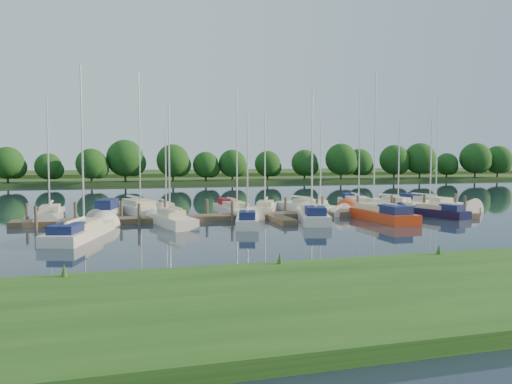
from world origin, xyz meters
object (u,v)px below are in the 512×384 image
object	(u,v)px
dock	(273,216)
sailboat_n_0	(50,217)
motorboat	(107,212)
sailboat_s_2	(247,221)
sailboat_n_5	(265,210)

from	to	relation	value
dock	sailboat_n_0	bearing A→B (deg)	167.70
dock	sailboat_n_0	world-z (taller)	sailboat_n_0
motorboat	sailboat_s_2	world-z (taller)	sailboat_s_2
dock	sailboat_n_5	xyz separation A→B (m)	(0.61, 4.46, 0.07)
dock	sailboat_n_5	bearing A→B (deg)	82.22
sailboat_n_0	motorboat	size ratio (longest dim) A/B	1.73
dock	sailboat_s_2	bearing A→B (deg)	-132.63
dock	sailboat_s_2	size ratio (longest dim) A/B	4.55
sailboat_s_2	sailboat_n_0	bearing A→B (deg)	168.68
motorboat	sailboat_n_0	bearing A→B (deg)	33.45
dock	sailboat_n_5	world-z (taller)	sailboat_n_5
dock	sailboat_s_2	xyz separation A→B (m)	(-3.06, -3.33, 0.13)
motorboat	sailboat_s_2	distance (m)	13.38
dock	sailboat_n_0	xyz separation A→B (m)	(-17.59, 3.84, 0.08)
sailboat_n_0	sailboat_s_2	bearing A→B (deg)	151.47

